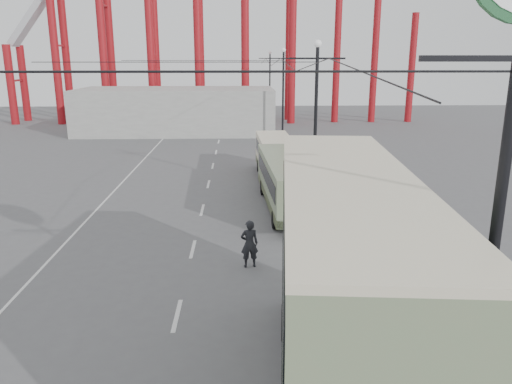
{
  "coord_description": "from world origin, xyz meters",
  "views": [
    {
      "loc": [
        1.13,
        -11.08,
        8.3
      ],
      "look_at": [
        1.8,
        8.65,
        3.0
      ],
      "focal_mm": 35.0,
      "sensor_mm": 36.0,
      "label": 1
    }
  ],
  "objects_px": {
    "single_decker_green": "(286,181)",
    "pedestrian": "(249,244)",
    "double_decker_bus": "(343,285)",
    "single_decker_cream": "(276,157)"
  },
  "relations": [
    {
      "from": "single_decker_green",
      "to": "pedestrian",
      "type": "xyz_separation_m",
      "value": [
        -2.26,
        -8.16,
        -0.63
      ]
    },
    {
      "from": "single_decker_green",
      "to": "double_decker_bus",
      "type": "bearing_deg",
      "value": -93.6
    },
    {
      "from": "single_decker_cream",
      "to": "pedestrian",
      "type": "relative_size",
      "value": 4.59
    },
    {
      "from": "double_decker_bus",
      "to": "pedestrian",
      "type": "height_order",
      "value": "double_decker_bus"
    },
    {
      "from": "single_decker_cream",
      "to": "pedestrian",
      "type": "bearing_deg",
      "value": -100.26
    },
    {
      "from": "single_decker_green",
      "to": "pedestrian",
      "type": "bearing_deg",
      "value": -108.12
    },
    {
      "from": "single_decker_cream",
      "to": "double_decker_bus",
      "type": "bearing_deg",
      "value": -92.6
    },
    {
      "from": "double_decker_bus",
      "to": "pedestrian",
      "type": "xyz_separation_m",
      "value": [
        -1.97,
        8.68,
        -2.31
      ]
    },
    {
      "from": "single_decker_cream",
      "to": "pedestrian",
      "type": "distance_m",
      "value": 15.51
    },
    {
      "from": "single_decker_cream",
      "to": "pedestrian",
      "type": "height_order",
      "value": "single_decker_cream"
    }
  ]
}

